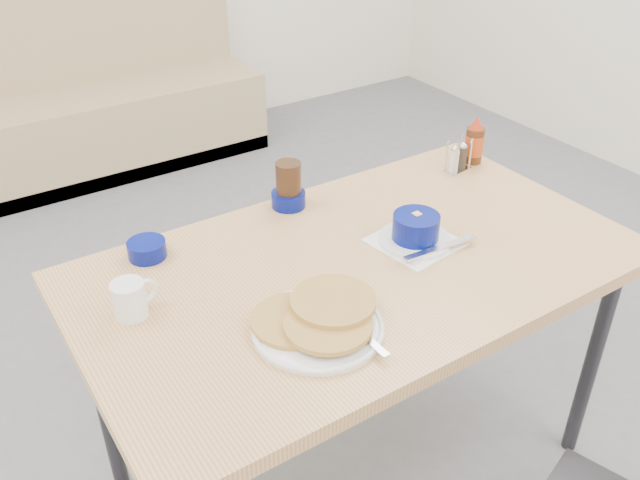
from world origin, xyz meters
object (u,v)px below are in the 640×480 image
amber_tumbler (289,185)px  condiment_caddy (458,159)px  coffee_mug (131,298)px  creamer_bowl (147,249)px  butter_bowl (288,199)px  pancake_plate (318,321)px  grits_setting (416,231)px  syrup_bottle (474,143)px  dining_table (359,281)px  booth_bench (84,107)px

amber_tumbler → condiment_caddy: bearing=-9.4°
coffee_mug → condiment_caddy: (1.11, 0.14, -0.01)m
creamer_bowl → butter_bowl: same height
pancake_plate → grits_setting: size_ratio=1.25×
pancake_plate → butter_bowl: pancake_plate is taller
coffee_mug → syrup_bottle: bearing=7.5°
pancake_plate → creamer_bowl: bearing=113.3°
creamer_bowl → syrup_bottle: size_ratio=0.63×
pancake_plate → amber_tumbler: size_ratio=2.27×
pancake_plate → syrup_bottle: syrup_bottle is taller
coffee_mug → dining_table: bearing=-11.2°
dining_table → butter_bowl: 0.35m
grits_setting → pancake_plate: bearing=-159.2°
booth_bench → butter_bowl: size_ratio=19.58×
pancake_plate → amber_tumbler: bearing=65.5°
pancake_plate → condiment_caddy: condiment_caddy is taller
coffee_mug → amber_tumbler: (0.55, 0.23, 0.02)m
creamer_bowl → amber_tumbler: bearing=3.7°
booth_bench → pancake_plate: booth_bench is taller
grits_setting → condiment_caddy: condiment_caddy is taller
creamer_bowl → pancake_plate: bearing=-66.7°
booth_bench → condiment_caddy: size_ratio=18.35×
pancake_plate → grits_setting: (0.40, 0.15, 0.01)m
pancake_plate → condiment_caddy: (0.79, 0.41, 0.02)m
grits_setting → amber_tumbler: 0.39m
butter_bowl → syrup_bottle: 0.65m
creamer_bowl → amber_tumbler: 0.44m
dining_table → amber_tumbler: 0.36m
dining_table → butter_bowl: bearing=90.5°
grits_setting → syrup_bottle: bearing=30.3°
butter_bowl → amber_tumbler: amber_tumbler is taller
dining_table → condiment_caddy: (0.56, 0.25, 0.10)m
booth_bench → dining_table: booth_bench is taller
dining_table → syrup_bottle: (0.64, 0.26, 0.13)m
dining_table → coffee_mug: bearing=168.8°
booth_bench → coffee_mug: booth_bench is taller
condiment_caddy → amber_tumbler: bearing=162.1°
grits_setting → syrup_bottle: size_ratio=1.59×
coffee_mug → syrup_bottle: (1.19, 0.16, 0.02)m
coffee_mug → grits_setting: (0.72, -0.12, -0.01)m
coffee_mug → grits_setting: coffee_mug is taller
creamer_bowl → condiment_caddy: (0.99, -0.07, 0.01)m
pancake_plate → syrup_bottle: size_ratio=1.98×
booth_bench → amber_tumbler: 2.25m
coffee_mug → creamer_bowl: bearing=61.0°
booth_bench → dining_table: 2.56m
booth_bench → creamer_bowl: booth_bench is taller
grits_setting → condiment_caddy: size_ratio=2.36×
grits_setting → coffee_mug: bearing=170.7°
condiment_caddy → grits_setting: bearing=-155.0°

